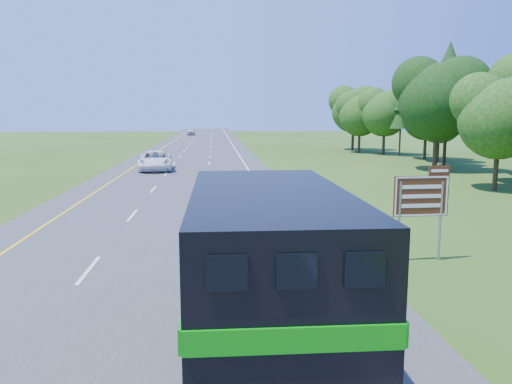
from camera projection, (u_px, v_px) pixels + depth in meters
road at (193, 161)px, 54.97m from camera, size 15.00×260.00×0.04m
lane_markings at (193, 161)px, 54.96m from camera, size 11.15×260.00×0.01m
horse_truck at (265, 275)px, 9.58m from camera, size 2.77×8.53×3.76m
white_suv at (155, 161)px, 45.74m from camera, size 3.49×6.61×1.77m
far_car at (191, 132)px, 124.08m from camera, size 2.35×5.04×1.67m
exit_sign at (422, 200)px, 17.23m from camera, size 1.98×0.16×3.36m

